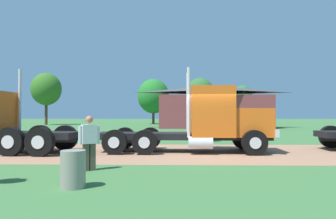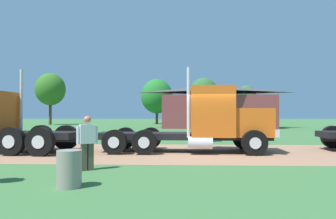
% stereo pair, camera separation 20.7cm
% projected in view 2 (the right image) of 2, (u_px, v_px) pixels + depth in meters
% --- Properties ---
extents(ground_plane, '(200.00, 200.00, 0.00)m').
position_uv_depth(ground_plane, '(207.00, 152.00, 13.28)').
color(ground_plane, '#3C6D38').
extents(dirt_track, '(120.00, 6.78, 0.01)m').
position_uv_depth(dirt_track, '(207.00, 152.00, 13.28)').
color(dirt_track, '#9E7153').
rests_on(dirt_track, ground_plane).
extents(truck_foreground_white, '(7.79, 2.75, 3.64)m').
position_uv_depth(truck_foreground_white, '(210.00, 122.00, 13.49)').
color(truck_foreground_white, black).
rests_on(truck_foreground_white, ground_plane).
extents(visitor_by_barrel, '(0.56, 0.44, 1.62)m').
position_uv_depth(visitor_by_barrel, '(87.00, 141.00, 9.06)').
color(visitor_by_barrel, silver).
rests_on(visitor_by_barrel, ground_plane).
extents(visitor_far_side, '(0.41, 0.56, 1.58)m').
position_uv_depth(visitor_far_side, '(210.00, 128.00, 18.50)').
color(visitor_far_side, '#264C8C').
rests_on(visitor_far_side, ground_plane).
extents(steel_barrel, '(0.56, 0.56, 0.85)m').
position_uv_depth(steel_barrel, '(69.00, 169.00, 6.93)').
color(steel_barrel, gray).
rests_on(steel_barrel, ground_plane).
extents(shed_building, '(14.22, 6.46, 5.27)m').
position_uv_depth(shed_building, '(217.00, 107.00, 37.69)').
color(shed_building, brown).
rests_on(shed_building, ground_plane).
extents(tree_left, '(4.72, 4.72, 8.31)m').
position_uv_depth(tree_left, '(50.00, 89.00, 48.80)').
color(tree_left, '#513823').
rests_on(tree_left, ground_plane).
extents(tree_mid, '(5.46, 5.46, 7.84)m').
position_uv_depth(tree_mid, '(157.00, 96.00, 52.74)').
color(tree_mid, '#513823').
rests_on(tree_mid, ground_plane).
extents(tree_right, '(5.05, 5.05, 8.04)m').
position_uv_depth(tree_right, '(204.00, 94.00, 52.86)').
color(tree_right, '#513823').
rests_on(tree_right, ground_plane).
extents(tree_far_right, '(3.35, 3.35, 6.94)m').
position_uv_depth(tree_far_right, '(247.00, 96.00, 54.78)').
color(tree_far_right, '#513823').
rests_on(tree_far_right, ground_plane).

